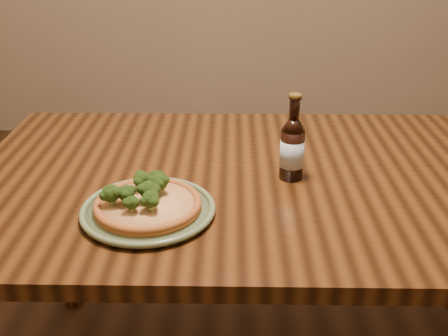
{
  "coord_description": "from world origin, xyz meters",
  "views": [
    {
      "loc": [
        -0.13,
        -1.1,
        1.35
      ],
      "look_at": [
        -0.14,
        -0.01,
        0.82
      ],
      "focal_mm": 42.0,
      "sensor_mm": 36.0,
      "label": 1
    }
  ],
  "objects_px": {
    "pizza": "(147,202)",
    "beer_bottle": "(292,148)",
    "table": "(279,206)",
    "plate": "(148,210)"
  },
  "relations": [
    {
      "from": "plate",
      "to": "table",
      "type": "bearing_deg",
      "value": 32.97
    },
    {
      "from": "table",
      "to": "beer_bottle",
      "type": "height_order",
      "value": "beer_bottle"
    },
    {
      "from": "plate",
      "to": "beer_bottle",
      "type": "relative_size",
      "value": 1.36
    },
    {
      "from": "pizza",
      "to": "beer_bottle",
      "type": "height_order",
      "value": "beer_bottle"
    },
    {
      "from": "table",
      "to": "pizza",
      "type": "xyz_separation_m",
      "value": [
        -0.31,
        -0.2,
        0.12
      ]
    },
    {
      "from": "table",
      "to": "pizza",
      "type": "distance_m",
      "value": 0.39
    },
    {
      "from": "plate",
      "to": "pizza",
      "type": "height_order",
      "value": "pizza"
    },
    {
      "from": "beer_bottle",
      "to": "plate",
      "type": "bearing_deg",
      "value": -132.57
    },
    {
      "from": "table",
      "to": "beer_bottle",
      "type": "distance_m",
      "value": 0.18
    },
    {
      "from": "pizza",
      "to": "beer_bottle",
      "type": "xyz_separation_m",
      "value": [
        0.34,
        0.18,
        0.05
      ]
    }
  ]
}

